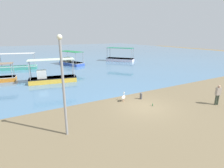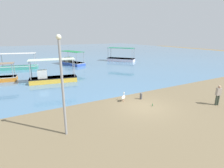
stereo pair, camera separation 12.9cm
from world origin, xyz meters
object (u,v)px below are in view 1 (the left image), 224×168
glass_bottle (153,105)px  fishing_boat_outer (120,59)px  fishing_boat_far_left (52,78)px  fishing_boat_near_left (71,62)px  fishing_boat_far_right (18,66)px  pelican (123,97)px  mooring_bollard (141,96)px  fisherman_standing (218,94)px  lamp_post (63,82)px

glass_bottle → fishing_boat_outer: bearing=64.6°
fishing_boat_far_left → fishing_boat_outer: 19.76m
fishing_boat_near_left → fishing_boat_far_right: bearing=-178.8°
fishing_boat_far_right → fishing_boat_near_left: 9.09m
fishing_boat_far_right → pelican: size_ratio=7.57×
fishing_boat_far_left → glass_bottle: bearing=-63.5°
glass_bottle → fishing_boat_far_right: bearing=111.6°
pelican → mooring_bollard: (1.70, -0.30, -0.06)m
fisherman_standing → glass_bottle: size_ratio=6.26×
lamp_post → glass_bottle: 7.88m
fishing_boat_far_left → fishing_boat_outer: bearing=33.7°
fishing_boat_far_right → fisherman_standing: size_ratio=3.59×
fishing_boat_near_left → mooring_bollard: 21.38m
fishing_boat_far_right → lamp_post: 23.96m
fishing_boat_far_left → pelican: size_ratio=7.08×
glass_bottle → fishing_boat_near_left: bearing=90.0°
fishing_boat_outer → mooring_bollard: bearing=-116.8°
fishing_boat_far_right → pelican: (7.58, -20.89, -0.12)m
fishing_boat_far_left → fishing_boat_near_left: fishing_boat_far_left is taller
fishing_boat_far_right → glass_bottle: (9.09, -22.96, -0.39)m
pelican → fishing_boat_near_left: bearing=85.9°
fisherman_standing → fishing_boat_near_left: bearing=100.8°
fishing_boat_near_left → fishing_boat_outer: bearing=-3.3°
pelican → fisherman_standing: size_ratio=0.47×
fishing_boat_far_left → lamp_post: 12.70m
mooring_bollard → glass_bottle: 1.78m
fishing_boat_far_left → fisherman_standing: bearing=-52.6°
fishing_boat_far_right → fisherman_standing: 28.88m
fishing_boat_near_left → mooring_bollard: size_ratio=9.80×
fishing_boat_far_right → lamp_post: size_ratio=1.07×
pelican → lamp_post: (-5.70, -2.85, 2.80)m
fisherman_standing → lamp_post: bearing=172.7°
fishing_boat_outer → glass_bottle: fishing_boat_outer is taller
pelican → fisherman_standing: (6.36, -4.39, 0.53)m
glass_bottle → mooring_bollard: bearing=84.2°
pelican → glass_bottle: size_ratio=2.96×
mooring_bollard → glass_bottle: mooring_bollard is taller
fishing_boat_outer → lamp_post: bearing=-127.5°
mooring_bollard → glass_bottle: size_ratio=2.21×
lamp_post → fisherman_standing: 12.37m
fisherman_standing → pelican: bearing=145.4°
mooring_bollard → fishing_boat_near_left: bearing=90.5°
fishing_boat_near_left → glass_bottle: fishing_boat_near_left is taller
glass_bottle → fisherman_standing: bearing=-25.7°
fishing_boat_near_left → pelican: size_ratio=7.30×
pelican → lamp_post: bearing=-153.5°
mooring_bollard → fisherman_standing: bearing=-41.3°
fishing_boat_outer → lamp_post: 29.50m
fishing_boat_far_right → pelican: 22.22m
fishing_boat_far_right → lamp_post: lamp_post is taller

